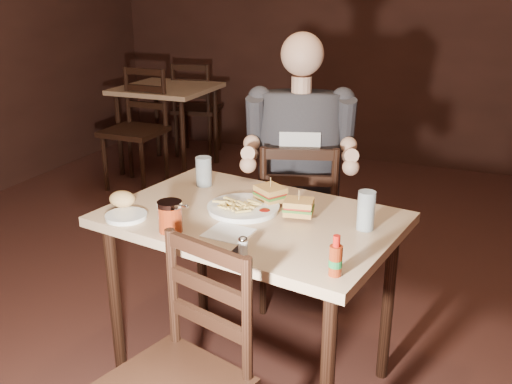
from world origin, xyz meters
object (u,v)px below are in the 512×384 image
at_px(bg_table, 167,96).
at_px(dinner_plate, 243,209).
at_px(chair_far, 298,222).
at_px(bg_chair_near, 134,131).
at_px(glass_right, 366,211).
at_px(syrup_dispenser, 170,217).
at_px(main_table, 251,235).
at_px(hot_sauce, 336,256).
at_px(side_plate, 126,217).
at_px(bg_chair_far, 197,109).
at_px(diner, 300,133).
at_px(glass_left, 204,172).

xyz_separation_m(bg_table, dinner_plate, (1.83, -2.44, 0.10)).
relative_size(bg_table, chair_far, 0.89).
distance_m(bg_chair_near, glass_right, 3.02).
xyz_separation_m(bg_chair_near, syrup_dispenser, (1.66, -2.19, 0.34)).
height_order(main_table, hot_sauce, hot_sauce).
relative_size(main_table, side_plate, 7.79).
bearing_deg(bg_chair_far, dinner_plate, 109.91).
bearing_deg(diner, chair_far, 90.00).
height_order(dinner_plate, hot_sauce, hot_sauce).
relative_size(dinner_plate, glass_left, 2.15).
bearing_deg(side_plate, bg_chair_far, 113.93).
height_order(dinner_plate, glass_left, glass_left).
xyz_separation_m(bg_chair_far, dinner_plate, (1.83, -2.99, 0.32)).
relative_size(main_table, bg_table, 1.52).
xyz_separation_m(bg_table, chair_far, (1.84, -1.77, -0.22)).
relative_size(diner, dinner_plate, 3.34).
bearing_deg(glass_right, bg_table, 133.64).
distance_m(bg_chair_far, glass_right, 3.81).
bearing_deg(bg_chair_near, glass_left, -47.73).
bearing_deg(side_plate, dinner_plate, 32.80).
distance_m(main_table, bg_table, 3.11).
xyz_separation_m(bg_chair_near, side_plate, (1.44, -2.15, 0.29)).
bearing_deg(bg_table, chair_far, -43.84).
height_order(bg_chair_far, dinner_plate, bg_chair_far).
bearing_deg(dinner_plate, bg_chair_far, 121.44).
xyz_separation_m(main_table, bg_chair_near, (-1.88, 1.93, -0.19)).
xyz_separation_m(main_table, hot_sauce, (0.44, -0.36, 0.16)).
xyz_separation_m(chair_far, side_plate, (-0.40, -0.93, 0.32)).
height_order(bg_chair_near, hot_sauce, bg_chair_near).
xyz_separation_m(main_table, bg_chair_far, (-1.88, 3.03, -0.22)).
bearing_deg(hot_sauce, chair_far, 114.12).
distance_m(bg_table, glass_left, 2.72).
bearing_deg(bg_chair_far, chair_far, 116.93).
distance_m(bg_table, syrup_dispenser, 3.21).
bearing_deg(bg_chair_far, main_table, 110.30).
bearing_deg(bg_table, bg_chair_near, -90.00).
relative_size(main_table, chair_far, 1.36).
distance_m(hot_sauce, side_plate, 0.89).
relative_size(main_table, diner, 1.30).
distance_m(chair_far, bg_chair_far, 2.96).
bearing_deg(chair_far, hot_sauce, 96.12).
xyz_separation_m(dinner_plate, glass_left, (-0.29, 0.21, 0.06)).
distance_m(bg_chair_near, syrup_dispenser, 2.77).
distance_m(bg_chair_near, dinner_plate, 2.65).
distance_m(main_table, bg_chair_near, 2.70).
distance_m(dinner_plate, glass_left, 0.36).
xyz_separation_m(bg_chair_far, glass_right, (2.33, -2.99, 0.38)).
distance_m(diner, glass_right, 0.79).
height_order(diner, glass_right, diner).
relative_size(main_table, dinner_plate, 4.34).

